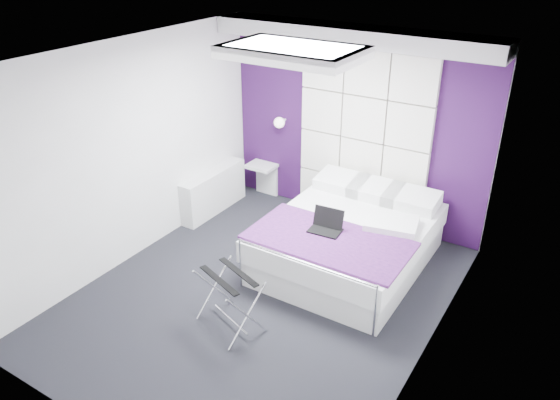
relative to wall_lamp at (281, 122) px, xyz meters
name	(u,v)px	position (x,y,z in m)	size (l,w,h in m)	color
floor	(263,295)	(1.05, -2.06, -1.22)	(4.40, 4.40, 0.00)	black
ceiling	(258,57)	(1.05, -2.06, 1.38)	(4.40, 4.40, 0.00)	white
wall_back	(355,127)	(1.05, 0.14, 0.08)	(3.60, 3.60, 0.00)	silver
wall_left	(131,153)	(-0.75, -2.06, 0.08)	(4.40, 4.40, 0.00)	silver
wall_right	(439,238)	(2.85, -2.06, 0.08)	(4.40, 4.40, 0.00)	silver
accent_wall	(355,127)	(1.05, 0.13, 0.08)	(3.58, 0.02, 2.58)	#2D0D3B
soffit	(352,35)	(1.05, -0.11, 1.28)	(3.58, 0.50, 0.20)	silver
headboard	(363,140)	(1.20, 0.08, -0.05)	(1.80, 0.08, 2.30)	white
skylight	(293,51)	(1.05, -1.46, 1.33)	(1.36, 0.86, 0.12)	white
wall_lamp	(281,122)	(0.00, 0.00, 0.00)	(0.15, 0.15, 0.15)	white
radiator	(214,191)	(-0.64, -0.76, -0.92)	(0.22, 1.20, 0.60)	silver
bed	(349,240)	(1.56, -0.98, -0.90)	(1.76, 2.13, 0.74)	silver
nightstand	(261,166)	(-0.31, -0.04, -0.72)	(0.41, 0.32, 0.05)	silver
luggage_rack	(230,301)	(1.06, -2.65, -0.92)	(0.61, 0.45, 0.61)	silver
laptop	(327,225)	(1.45, -1.34, -0.56)	(0.35, 0.25, 0.25)	black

